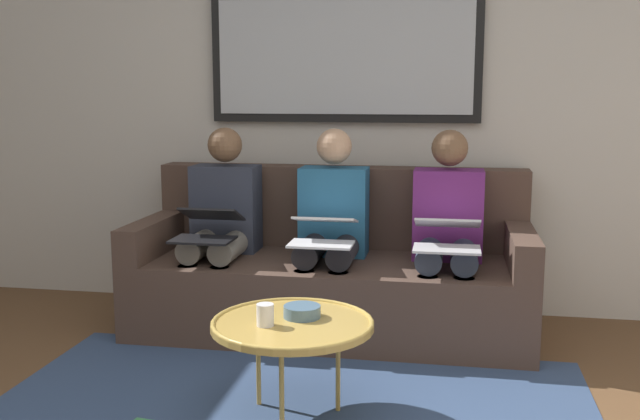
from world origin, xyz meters
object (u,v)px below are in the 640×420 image
(laptop_white, at_px, (323,230))
(person_right, at_px, (221,221))
(framed_mirror, at_px, (344,57))
(laptop_silver, at_px, (447,234))
(bowl, at_px, (302,311))
(coffee_table, at_px, (292,325))
(person_left, at_px, (447,229))
(person_middle, at_px, (331,225))
(couch, at_px, (333,274))
(laptop_black, at_px, (208,225))
(cup, at_px, (265,315))

(laptop_white, bearing_deg, person_right, -21.22)
(framed_mirror, xyz_separation_m, laptop_silver, (-0.64, 0.70, -0.92))
(bowl, bearing_deg, coffee_table, 68.77)
(laptop_white, bearing_deg, person_left, -158.78)
(framed_mirror, height_order, person_right, framed_mirror)
(laptop_silver, height_order, person_middle, person_middle)
(person_left, xyz_separation_m, laptop_silver, (0.00, 0.24, 0.02))
(couch, distance_m, laptop_black, 0.77)
(framed_mirror, xyz_separation_m, laptop_white, (0.00, 0.71, -0.92))
(laptop_silver, bearing_deg, cup, 54.04)
(couch, xyz_separation_m, laptop_black, (0.64, 0.30, 0.32))
(laptop_silver, distance_m, laptop_white, 0.64)
(coffee_table, distance_m, person_left, 1.32)
(person_middle, relative_size, laptop_white, 3.43)
(framed_mirror, relative_size, cup, 18.14)
(coffee_table, distance_m, laptop_silver, 1.12)
(couch, distance_m, cup, 1.29)
(person_left, height_order, person_middle, same)
(couch, xyz_separation_m, bowl, (-0.06, 1.15, 0.13))
(cup, bearing_deg, coffee_table, -145.66)
(laptop_white, bearing_deg, laptop_silver, -179.34)
(person_middle, bearing_deg, framed_mirror, -90.00)
(framed_mirror, distance_m, laptop_silver, 1.32)
(coffee_table, bearing_deg, person_right, -59.74)
(framed_mirror, bearing_deg, bowl, 92.11)
(couch, height_order, coffee_table, couch)
(framed_mirror, distance_m, person_left, 1.23)
(person_left, xyz_separation_m, person_middle, (0.64, 0.00, 0.00))
(couch, height_order, laptop_silver, couch)
(framed_mirror, height_order, cup, framed_mirror)
(bowl, relative_size, person_left, 0.14)
(framed_mirror, relative_size, laptop_black, 4.29)
(cup, xyz_separation_m, laptop_silver, (-0.71, -0.97, 0.16))
(laptop_silver, relative_size, person_middle, 0.31)
(framed_mirror, height_order, laptop_silver, framed_mirror)
(framed_mirror, bearing_deg, laptop_white, 90.00)
(person_left, bearing_deg, bowl, 61.65)
(coffee_table, bearing_deg, person_left, -117.95)
(laptop_black, bearing_deg, framed_mirror, -132.94)
(bowl, relative_size, laptop_black, 0.41)
(person_left, bearing_deg, coffee_table, 62.05)
(bowl, bearing_deg, couch, -87.19)
(person_left, distance_m, laptop_black, 1.30)
(coffee_table, relative_size, person_middle, 0.59)
(coffee_table, relative_size, laptop_white, 2.01)
(cup, height_order, person_right, person_right)
(framed_mirror, relative_size, coffee_table, 2.45)
(laptop_silver, height_order, laptop_black, laptop_black)
(coffee_table, height_order, person_middle, person_middle)
(person_middle, bearing_deg, laptop_black, 19.83)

